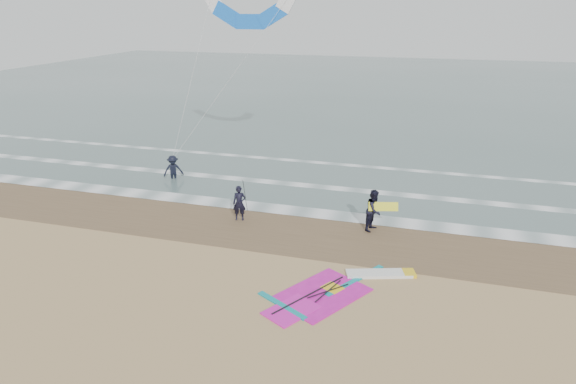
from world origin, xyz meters
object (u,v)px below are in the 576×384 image
(person_standing, at_px, (239,203))
(person_walking, at_px, (374,210))
(windsurf_rig, at_px, (339,289))
(person_wading, at_px, (173,165))
(surf_kite, at_px, (249,9))

(person_standing, relative_size, person_walking, 0.88)
(windsurf_rig, distance_m, person_wading, 14.95)
(person_standing, bearing_deg, person_walking, -9.39)
(windsurf_rig, height_order, person_wading, person_wading)
(windsurf_rig, bearing_deg, person_walking, 85.12)
(windsurf_rig, distance_m, person_walking, 5.65)
(surf_kite, bearing_deg, person_standing, -73.93)
(person_walking, distance_m, surf_kite, 14.26)
(person_wading, bearing_deg, windsurf_rig, -75.12)
(person_walking, relative_size, person_wading, 1.07)
(person_walking, bearing_deg, person_wading, 90.91)
(person_standing, bearing_deg, surf_kite, 90.59)
(person_standing, relative_size, person_wading, 0.95)
(person_walking, xyz_separation_m, person_wading, (-12.06, 3.86, -0.06))
(person_standing, height_order, person_walking, person_walking)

